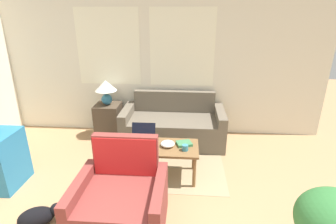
# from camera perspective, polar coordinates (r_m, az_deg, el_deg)

# --- Properties ---
(wall_back) EXTENTS (6.11, 0.06, 2.60)m
(wall_back) POSITION_cam_1_polar(r_m,az_deg,el_deg) (4.68, -4.00, 10.91)
(wall_back) COLOR silver
(wall_back) RESTS_ON ground_plane
(rug) EXTENTS (1.75, 1.79, 0.01)m
(rug) POSITION_cam_1_polar(r_m,az_deg,el_deg) (4.15, -0.65, -9.66)
(rug) COLOR #9E8966
(rug) RESTS_ON ground_plane
(couch) EXTENTS (1.71, 0.82, 0.82)m
(couch) POSITION_cam_1_polar(r_m,az_deg,el_deg) (4.53, 1.15, -3.14)
(couch) COLOR #665B4C
(couch) RESTS_ON ground_plane
(armchair) EXTENTS (0.90, 0.80, 0.91)m
(armchair) POSITION_cam_1_polar(r_m,az_deg,el_deg) (2.89, -10.05, -18.88)
(armchair) COLOR brown
(armchair) RESTS_ON ground_plane
(side_table) EXTENTS (0.43, 0.43, 0.60)m
(side_table) POSITION_cam_1_polar(r_m,az_deg,el_deg) (4.82, -12.79, -1.76)
(side_table) COLOR #4C3D2D
(side_table) RESTS_ON ground_plane
(table_lamp) EXTENTS (0.37, 0.37, 0.43)m
(table_lamp) POSITION_cam_1_polar(r_m,az_deg,el_deg) (4.63, -13.37, 5.01)
(table_lamp) COLOR teal
(table_lamp) RESTS_ON side_table
(coffee_table) EXTENTS (0.97, 0.51, 0.46)m
(coffee_table) POSITION_cam_1_polar(r_m,az_deg,el_deg) (3.51, -1.42, -8.27)
(coffee_table) COLOR brown
(coffee_table) RESTS_ON ground_plane
(laptop) EXTENTS (0.32, 0.31, 0.25)m
(laptop) POSITION_cam_1_polar(r_m,az_deg,el_deg) (3.53, -5.53, -6.05)
(laptop) COLOR #47474C
(laptop) RESTS_ON coffee_table
(cup_navy) EXTENTS (0.08, 0.08, 0.08)m
(cup_navy) POSITION_cam_1_polar(r_m,az_deg,el_deg) (3.37, 3.73, -7.75)
(cup_navy) COLOR teal
(cup_navy) RESTS_ON coffee_table
(snack_bowl) EXTENTS (0.18, 0.18, 0.07)m
(snack_bowl) POSITION_cam_1_polar(r_m,az_deg,el_deg) (3.46, -0.08, -6.94)
(snack_bowl) COLOR white
(snack_bowl) RESTS_ON coffee_table
(book_red) EXTENTS (0.23, 0.21, 0.04)m
(book_red) POSITION_cam_1_polar(r_m,az_deg,el_deg) (3.52, 3.53, -6.86)
(book_red) COLOR #3D7A4C
(book_red) RESTS_ON coffee_table
(cat_black) EXTENTS (0.60, 0.37, 0.21)m
(cat_black) POSITION_cam_1_polar(r_m,az_deg,el_deg) (3.24, -26.46, -19.74)
(cat_black) COLOR black
(cat_black) RESTS_ON ground_plane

